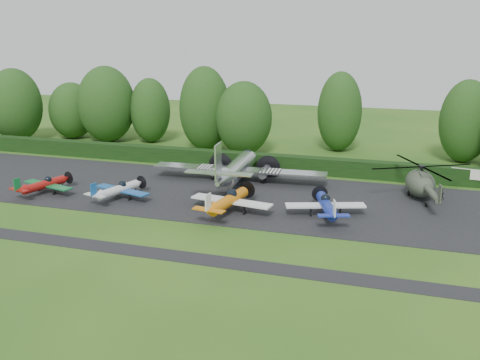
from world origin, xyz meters
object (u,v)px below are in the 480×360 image
(light_plane_white, at_px, (119,190))
(light_plane_orange, at_px, (229,201))
(sign_board, at_px, (469,175))
(transport_plane, at_px, (236,169))
(light_plane_red, at_px, (44,184))
(light_plane_blue, at_px, (326,205))
(helicopter, at_px, (420,181))

(light_plane_white, bearing_deg, light_plane_orange, -19.82)
(light_plane_orange, bearing_deg, sign_board, 26.57)
(transport_plane, relative_size, light_plane_red, 2.92)
(transport_plane, distance_m, sign_board, 25.27)
(light_plane_white, height_order, light_plane_blue, light_plane_blue)
(light_plane_white, relative_size, light_plane_blue, 0.90)
(transport_plane, xyz_separation_m, light_plane_red, (-18.11, -9.15, -0.73))
(helicopter, bearing_deg, light_plane_white, -149.77)
(light_plane_red, height_order, sign_board, light_plane_red)
(light_plane_red, bearing_deg, light_plane_white, -11.09)
(light_plane_red, bearing_deg, transport_plane, 11.87)
(light_plane_red, bearing_deg, helicopter, -0.24)
(light_plane_blue, bearing_deg, light_plane_orange, -151.36)
(transport_plane, xyz_separation_m, sign_board, (24.44, 6.43, -0.36))
(transport_plane, relative_size, light_plane_orange, 2.35)
(light_plane_orange, height_order, sign_board, light_plane_orange)
(light_plane_orange, distance_m, helicopter, 19.81)
(transport_plane, bearing_deg, light_plane_white, -135.27)
(sign_board, bearing_deg, light_plane_blue, -142.03)
(light_plane_orange, bearing_deg, light_plane_red, 170.38)
(light_plane_red, distance_m, light_plane_orange, 20.35)
(light_plane_white, bearing_deg, sign_board, 7.80)
(light_plane_white, distance_m, light_plane_orange, 11.99)
(light_plane_blue, bearing_deg, light_plane_red, -159.10)
(transport_plane, bearing_deg, helicopter, 5.23)
(light_plane_red, xyz_separation_m, light_plane_white, (8.39, 0.56, 0.03))
(transport_plane, bearing_deg, light_plane_blue, -31.77)
(light_plane_orange, bearing_deg, light_plane_blue, 1.54)
(light_plane_orange, height_order, helicopter, helicopter)
(transport_plane, relative_size, helicopter, 1.58)
(transport_plane, distance_m, light_plane_orange, 9.67)
(light_plane_white, relative_size, helicopter, 0.55)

